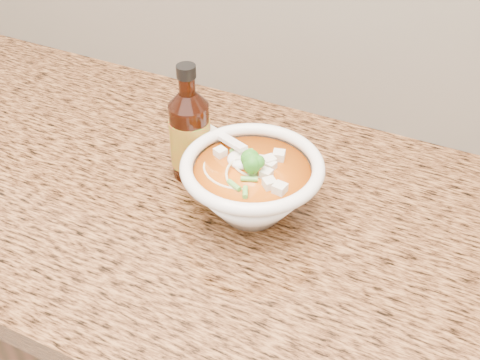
% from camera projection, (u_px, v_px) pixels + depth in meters
% --- Properties ---
extents(counter_slab, '(4.00, 0.68, 0.04)m').
position_uv_depth(counter_slab, '(236.00, 214.00, 0.96)').
color(counter_slab, brown).
rests_on(counter_slab, cabinet).
extents(soup_bowl, '(0.23, 0.21, 0.12)m').
position_uv_depth(soup_bowl, '(252.00, 186.00, 0.90)').
color(soup_bowl, white).
rests_on(soup_bowl, counter_slab).
extents(hot_sauce_bottle, '(0.08, 0.08, 0.20)m').
position_uv_depth(hot_sauce_bottle, '(190.00, 136.00, 0.96)').
color(hot_sauce_bottle, '#341007').
rests_on(hot_sauce_bottle, counter_slab).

